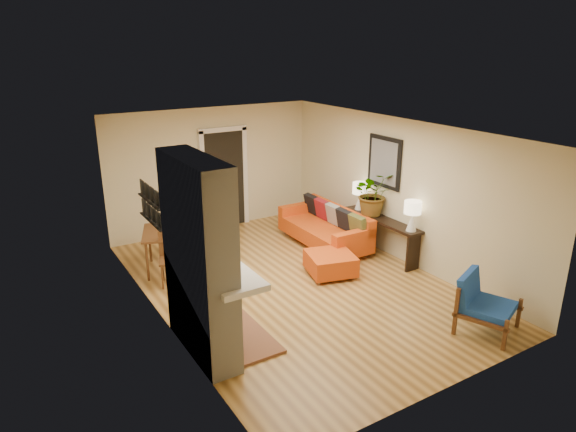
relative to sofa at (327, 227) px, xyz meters
name	(u,v)px	position (x,y,z in m)	size (l,w,h in m)	color
room_shell	(251,175)	(-0.91, 1.47, 0.88)	(6.50, 6.50, 6.50)	tan
fireplace	(202,263)	(-3.51, -2.16, 0.88)	(1.09, 1.68, 2.60)	white
sofa	(327,227)	(0.00, 0.00, 0.00)	(0.92, 2.10, 0.83)	silver
ottoman	(330,263)	(-0.78, -1.18, -0.14)	(0.94, 0.94, 0.39)	silver
blue_chair	(481,300)	(-0.03, -3.71, 0.08)	(1.00, 0.99, 0.81)	brown
dining_table	(167,239)	(-3.10, 0.51, 0.22)	(1.09, 1.68, 0.89)	brown
console_table	(381,226)	(0.56, -0.95, 0.21)	(0.34, 1.85, 0.72)	black
lamp_near	(412,212)	(0.56, -1.71, 0.70)	(0.30, 0.30, 0.54)	white
lamp_far	(360,193)	(0.56, -0.28, 0.70)	(0.30, 0.30, 0.54)	white
houseplant	(373,193)	(0.55, -0.69, 0.79)	(0.77, 0.67, 0.86)	#1E5919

